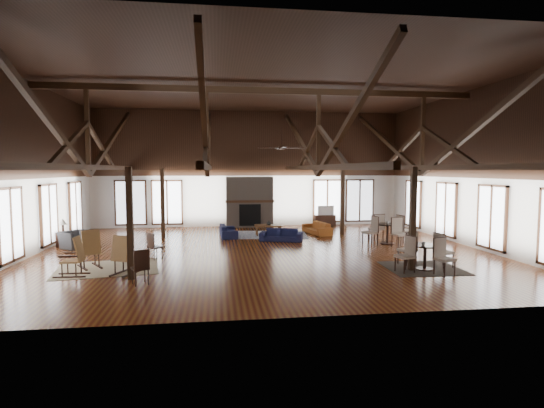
{
  "coord_description": "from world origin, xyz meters",
  "views": [
    {
      "loc": [
        -1.69,
        -15.18,
        2.97
      ],
      "look_at": [
        0.43,
        1.0,
        1.64
      ],
      "focal_mm": 28.0,
      "sensor_mm": 36.0,
      "label": 1
    }
  ],
  "objects": [
    {
      "name": "wall_front",
      "position": [
        0.0,
        -7.0,
        3.0
      ],
      "size": [
        16.0,
        0.02,
        6.0
      ],
      "primitive_type": "cube",
      "color": "silver",
      "rests_on": "floor"
    },
    {
      "name": "rug_dark",
      "position": [
        4.46,
        -3.3,
        0.01
      ],
      "size": [
        2.26,
        2.07,
        0.01
      ],
      "primitive_type": "cube",
      "rotation": [
        0.0,
        0.0,
        -0.03
      ],
      "color": "black",
      "rests_on": "floor"
    },
    {
      "name": "tv_console",
      "position": [
        4.03,
        6.75,
        0.28
      ],
      "size": [
        1.11,
        0.42,
        0.55
      ],
      "primitive_type": "cube",
      "color": "black",
      "rests_on": "floor"
    },
    {
      "name": "vase",
      "position": [
        0.64,
        3.66,
        0.58
      ],
      "size": [
        0.26,
        0.26,
        0.21
      ],
      "primitive_type": "imported",
      "rotation": [
        0.0,
        0.0,
        -0.39
      ],
      "color": "#B2B2B2",
      "rests_on": "coffee_table"
    },
    {
      "name": "wall_left",
      "position": [
        -8.0,
        0.0,
        3.0
      ],
      "size": [
        0.02,
        14.0,
        6.0
      ],
      "primitive_type": "cube",
      "color": "silver",
      "rests_on": "floor"
    },
    {
      "name": "cup_near",
      "position": [
        4.34,
        -3.53,
        0.8
      ],
      "size": [
        0.14,
        0.14,
        0.09
      ],
      "primitive_type": "imported",
      "rotation": [
        0.0,
        0.0,
        -0.26
      ],
      "color": "#B2B2B2",
      "rests_on": "cafe_table_near"
    },
    {
      "name": "coffee_table",
      "position": [
        0.62,
        3.68,
        0.42
      ],
      "size": [
        1.29,
        0.72,
        0.48
      ],
      "rotation": [
        0.0,
        0.0,
        -0.08
      ],
      "color": "brown",
      "rests_on": "floor"
    },
    {
      "name": "cup_far",
      "position": [
        5.1,
        0.93,
        0.86
      ],
      "size": [
        0.14,
        0.14,
        0.1
      ],
      "primitive_type": "imported",
      "rotation": [
        0.0,
        0.0,
        -0.11
      ],
      "color": "#B2B2B2",
      "rests_on": "cafe_table_far"
    },
    {
      "name": "cafe_table_far",
      "position": [
        5.09,
        0.89,
        0.56
      ],
      "size": [
        2.2,
        2.2,
        1.12
      ],
      "rotation": [
        0.0,
        0.0,
        0.2
      ],
      "color": "black",
      "rests_on": "floor"
    },
    {
      "name": "side_chair_a",
      "position": [
        -3.78,
        -0.98,
        0.52
      ],
      "size": [
        0.53,
        0.53,
        0.89
      ],
      "rotation": [
        0.0,
        0.0,
        -0.84
      ],
      "color": "black",
      "rests_on": "floor"
    },
    {
      "name": "sofa_navy_front",
      "position": [
        0.96,
        2.09,
        0.25
      ],
      "size": [
        1.87,
        1.18,
        0.51
      ],
      "primitive_type": "imported",
      "rotation": [
        0.0,
        0.0,
        -0.31
      ],
      "color": "#121534",
      "rests_on": "floor"
    },
    {
      "name": "floor",
      "position": [
        0.0,
        0.0,
        0.0
      ],
      "size": [
        16.0,
        16.0,
        0.0
      ],
      "primitive_type": "plane",
      "color": "brown",
      "rests_on": "ground"
    },
    {
      "name": "sofa_orange",
      "position": [
        2.92,
        3.89,
        0.27
      ],
      "size": [
        1.93,
        1.1,
        0.53
      ],
      "primitive_type": "imported",
      "rotation": [
        0.0,
        0.0,
        -1.35
      ],
      "color": "#964E1D",
      "rests_on": "floor"
    },
    {
      "name": "rocking_chair_b",
      "position": [
        -4.32,
        -2.96,
        0.54
      ],
      "size": [
        0.78,
        1.0,
        1.14
      ],
      "rotation": [
        0.0,
        0.0,
        -0.41
      ],
      "color": "olive",
      "rests_on": "floor"
    },
    {
      "name": "ceiling_fan",
      "position": [
        0.5,
        -1.0,
        3.73
      ],
      "size": [
        1.6,
        1.6,
        0.75
      ],
      "color": "black",
      "rests_on": "roof_truss"
    },
    {
      "name": "side_chair_b",
      "position": [
        -3.63,
        -4.13,
        0.55
      ],
      "size": [
        0.53,
        0.53,
        0.94
      ],
      "rotation": [
        0.0,
        0.0,
        0.43
      ],
      "color": "black",
      "rests_on": "floor"
    },
    {
      "name": "post_grid",
      "position": [
        0.0,
        0.0,
        1.52
      ],
      "size": [
        8.16,
        7.16,
        3.05
      ],
      "color": "black",
      "rests_on": "floor"
    },
    {
      "name": "sofa_navy_left",
      "position": [
        -1.18,
        3.55,
        0.26
      ],
      "size": [
        1.82,
        0.8,
        0.52
      ],
      "primitive_type": "imported",
      "rotation": [
        0.0,
        0.0,
        1.63
      ],
      "color": "#131635",
      "rests_on": "floor"
    },
    {
      "name": "rug_navy",
      "position": [
        0.74,
        3.82,
        0.01
      ],
      "size": [
        3.51,
        2.8,
        0.01
      ],
      "primitive_type": "cube",
      "rotation": [
        0.0,
        0.0,
        -0.12
      ],
      "color": "#182244",
      "rests_on": "floor"
    },
    {
      "name": "rocking_chair_a",
      "position": [
        -5.48,
        -1.98,
        0.55
      ],
      "size": [
        0.89,
        1.03,
        1.18
      ],
      "rotation": [
        0.0,
        0.0,
        0.55
      ],
      "color": "olive",
      "rests_on": "floor"
    },
    {
      "name": "cafe_table_near",
      "position": [
        4.43,
        -3.47,
        0.52
      ],
      "size": [
        2.04,
        2.04,
        1.04
      ],
      "rotation": [
        0.0,
        0.0,
        0.29
      ],
      "color": "black",
      "rests_on": "floor"
    },
    {
      "name": "wall_right",
      "position": [
        8.0,
        0.0,
        3.0
      ],
      "size": [
        0.02,
        14.0,
        6.0
      ],
      "primitive_type": "cube",
      "color": "silver",
      "rests_on": "floor"
    },
    {
      "name": "television",
      "position": [
        4.06,
        6.75,
        0.81
      ],
      "size": [
        0.87,
        0.12,
        0.5
      ],
      "primitive_type": "imported",
      "rotation": [
        0.0,
        0.0,
        0.01
      ],
      "color": "#B2B2B2",
      "rests_on": "tv_console"
    },
    {
      "name": "rocking_chair_c",
      "position": [
        -5.61,
        -2.93,
        0.52
      ],
      "size": [
        0.88,
        0.51,
        1.12
      ],
      "rotation": [
        0.0,
        0.0,
        1.54
      ],
      "color": "olive",
      "rests_on": "floor"
    },
    {
      "name": "rug_tan",
      "position": [
        -4.96,
        -2.09,
        0.01
      ],
      "size": [
        3.22,
        2.71,
        0.01
      ],
      "primitive_type": "cube",
      "rotation": [
        0.0,
        0.0,
        0.16
      ],
      "color": "tan",
      "rests_on": "floor"
    },
    {
      "name": "fireplace",
      "position": [
        0.0,
        6.67,
        1.29
      ],
      "size": [
        2.5,
        0.69,
        2.6
      ],
      "color": "#6D5E53",
      "rests_on": "floor"
    },
    {
      "name": "roof_truss",
      "position": [
        0.0,
        0.0,
        4.03
      ],
      "size": [
        15.6,
        14.07,
        3.14
      ],
      "color": "black",
      "rests_on": "wall_back"
    },
    {
      "name": "side_table_lamp",
      "position": [
        -7.6,
        1.99,
        0.41
      ],
      "size": [
        0.43,
        0.43,
        1.1
      ],
      "color": "black",
      "rests_on": "floor"
    },
    {
      "name": "armchair",
      "position": [
        -7.01,
        1.55,
        0.32
      ],
      "size": [
        1.29,
        1.31,
        0.64
      ],
      "primitive_type": "imported",
      "rotation": [
        0.0,
        0.0,
        0.91
      ],
      "color": "#2D2D2F",
      "rests_on": "floor"
    },
    {
      "name": "wall_back",
      "position": [
        0.0,
        7.0,
        3.0
      ],
      "size": [
        16.0,
        0.02,
        6.0
      ],
      "primitive_type": "cube",
      "color": "silver",
      "rests_on": "floor"
    },
    {
      "name": "ceiling",
      "position": [
        0.0,
        0.0,
        6.0
      ],
      "size": [
        16.0,
        14.0,
        0.02
      ],
      "primitive_type": "cube",
      "color": "black",
      "rests_on": "wall_back"
    }
  ]
}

